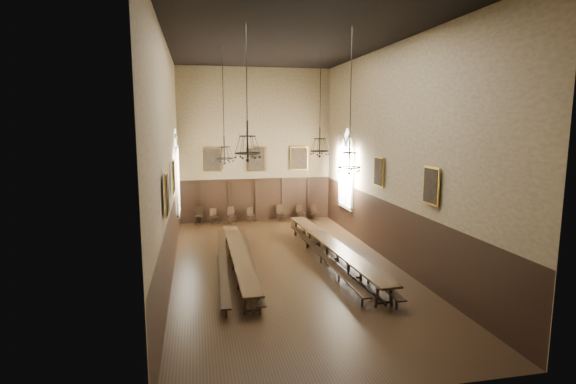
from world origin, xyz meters
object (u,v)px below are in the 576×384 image
object	(u,v)px
bench_left_inner	(249,262)
chair_5	(281,216)
chair_2	(232,218)
chandelier_front_left	(248,145)
table_left	(239,261)
bench_right_inner	(321,256)
chair_0	(199,219)
chandelier_front_right	(349,157)
table_right	(332,252)
chair_6	(300,216)
chair_3	(251,218)
chandelier_back_right	(320,145)
chair_1	(214,219)
bench_left_outer	(223,262)
bench_right_outer	(347,257)
chair_7	(314,215)
chandelier_back_left	(224,150)

from	to	relation	value
bench_left_inner	chair_5	xyz separation A→B (m)	(2.90, 8.53, 0.01)
chair_2	chandelier_front_left	size ratio (longest dim) A/B	0.22
table_left	bench_right_inner	distance (m)	3.46
chair_0	chandelier_front_right	world-z (taller)	chandelier_front_right
chair_2	chandelier_front_left	distance (m)	11.91
table_right	chair_0	bearing A→B (deg)	123.03
chair_2	chair_6	world-z (taller)	chair_2
chair_2	chair_3	distance (m)	1.14
chair_3	chandelier_back_right	distance (m)	8.11
chair_1	chair_3	bearing A→B (deg)	-17.50
table_right	chair_2	xyz separation A→B (m)	(-3.56, 8.27, -0.13)
chair_2	chandelier_back_right	bearing A→B (deg)	-77.42
chandelier_front_right	chair_2	bearing A→B (deg)	106.01
bench_left_outer	chair_1	bearing A→B (deg)	89.92
bench_right_outer	table_left	bearing A→B (deg)	179.15
bench_left_outer	chandelier_front_left	world-z (taller)	chandelier_front_left
chair_2	chandelier_front_left	xyz separation A→B (m)	(-0.24, -10.89, 4.82)
table_left	chandelier_back_right	world-z (taller)	chandelier_back_right
chair_3	chair_7	world-z (taller)	chair_7
chandelier_front_left	bench_left_inner	bearing A→B (deg)	83.61
chair_2	chair_3	size ratio (longest dim) A/B	1.12
bench_left_inner	chandelier_front_right	bearing A→B (deg)	-41.38
chair_5	chandelier_back_right	xyz separation A→B (m)	(0.65, -6.24, 4.56)
table_right	chandelier_back_right	xyz separation A→B (m)	(0.03, 2.15, 4.43)
bench_left_inner	chandelier_front_right	size ratio (longest dim) A/B	2.04
table_left	chair_0	xyz separation A→B (m)	(-1.50, 8.65, -0.07)
table_right	bench_left_outer	xyz separation A→B (m)	(-4.58, -0.03, -0.13)
table_right	bench_right_outer	distance (m)	0.68
bench_right_inner	chair_0	world-z (taller)	chair_0
chair_0	chair_7	distance (m)	6.87
bench_left_outer	chandelier_back_right	world-z (taller)	chandelier_back_right
table_right	bench_left_outer	bearing A→B (deg)	-179.60
bench_right_inner	chandelier_back_left	xyz separation A→B (m)	(-3.81, 2.04, 4.37)
chair_1	chandelier_front_left	bearing A→B (deg)	-105.18
bench_left_outer	chair_5	world-z (taller)	chair_5
chair_6	table_left	bearing A→B (deg)	-130.83
chandelier_front_left	chair_5	bearing A→B (deg)	73.91
bench_right_inner	chandelier_front_right	size ratio (longest dim) A/B	2.07
bench_left_inner	chair_6	distance (m)	9.39
chair_5	chair_6	size ratio (longest dim) A/B	1.04
table_left	chandelier_back_left	bearing A→B (deg)	98.82
bench_right_inner	chandelier_front_right	bearing A→B (deg)	-87.16
bench_left_outer	chandelier_front_left	distance (m)	5.52
chair_1	chandelier_front_left	distance (m)	11.98
chair_0	chair_3	bearing A→B (deg)	17.00
bench_right_outer	chandelier_front_right	distance (m)	5.16
bench_left_outer	chandelier_front_left	bearing A→B (deg)	-73.36
bench_right_outer	bench_left_outer	bearing A→B (deg)	176.39
bench_left_inner	chair_3	distance (m)	8.58
table_right	bench_left_inner	world-z (taller)	table_right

